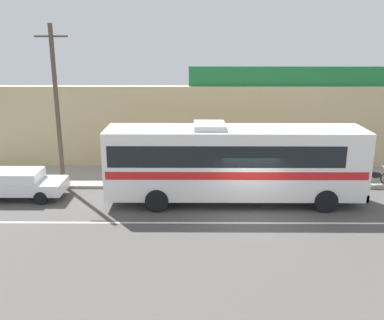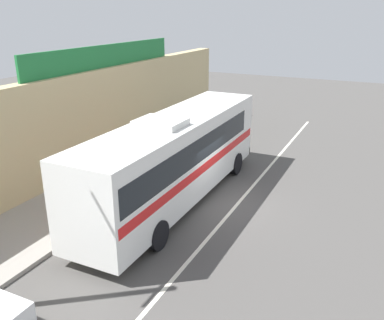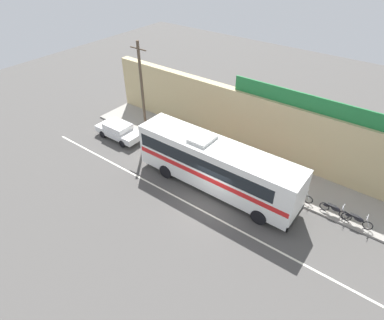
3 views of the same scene
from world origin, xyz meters
The scene contains 11 objects.
ground_plane centered at (0.00, 0.00, 0.00)m, with size 70.00×70.00×0.00m, color #4F4C49.
sidewalk_slab centered at (0.00, 5.20, 0.07)m, with size 30.00×3.60×0.14m, color gray.
storefront_facade centered at (0.00, 7.35, 2.40)m, with size 30.00×0.70×4.80m, color tan.
storefront_billboard centered at (2.96, 7.35, 5.35)m, with size 11.49×0.12×1.10m, color #1E7538.
road_center_stripe centered at (0.00, -0.80, 0.00)m, with size 30.00×0.14×0.01m, color silver.
intercity_bus centered at (-0.68, 1.59, 2.07)m, with size 11.72×2.60×3.78m.
motorcycle_red centered at (6.86, 3.82, 0.57)m, with size 1.84×0.56×0.94m.
motorcycle_blue centered at (4.57, 3.83, 0.57)m, with size 1.85×0.56×0.94m.
motorcycle_green centered at (8.25, 3.77, 0.57)m, with size 1.85×0.56×0.94m.
pedestrian_far_left centered at (-3.55, 4.61, 1.13)m, with size 0.30×0.48×1.70m.
pedestrian_far_right centered at (11.12, 5.61, 1.07)m, with size 0.30×0.48×1.61m.
Camera 2 is at (-14.39, -5.79, 7.54)m, focal length 38.61 mm.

